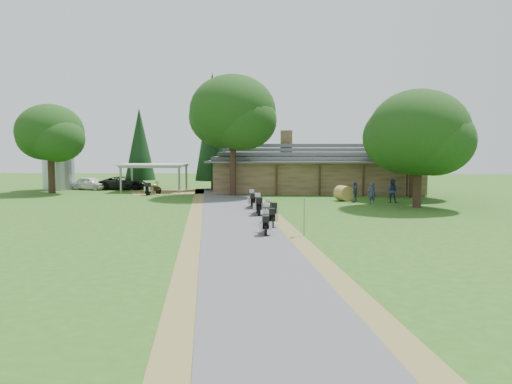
{
  "coord_description": "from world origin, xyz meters",
  "views": [
    {
      "loc": [
        2.02,
        -26.67,
        4.36
      ],
      "look_at": [
        0.71,
        4.8,
        1.6
      ],
      "focal_mm": 35.0,
      "sensor_mm": 36.0,
      "label": 1
    }
  ],
  "objects_px": {
    "motorcycle_row_a": "(266,223)",
    "motorcycle_row_c": "(270,209)",
    "carport": "(155,178)",
    "lodge": "(316,167)",
    "silo": "(58,158)",
    "car_dark_suv": "(124,180)",
    "motorcycle_row_b": "(269,215)",
    "car_white_sedan": "(90,181)",
    "motorcycle_row_d": "(258,204)",
    "motorcycle_row_e": "(252,199)",
    "hay_bale": "(344,193)",
    "motorcycle_carport_a": "(153,188)"
  },
  "relations": [
    {
      "from": "motorcycle_row_a",
      "to": "lodge",
      "type": "bearing_deg",
      "value": -11.03
    },
    {
      "from": "silo",
      "to": "car_white_sedan",
      "type": "height_order",
      "value": "silo"
    },
    {
      "from": "silo",
      "to": "lodge",
      "type": "bearing_deg",
      "value": -3.0
    },
    {
      "from": "car_white_sedan",
      "to": "hay_bale",
      "type": "bearing_deg",
      "value": -89.29
    },
    {
      "from": "motorcycle_row_b",
      "to": "motorcycle_row_d",
      "type": "bearing_deg",
      "value": -4.92
    },
    {
      "from": "car_white_sedan",
      "to": "motorcycle_carport_a",
      "type": "relative_size",
      "value": 2.7
    },
    {
      "from": "car_dark_suv",
      "to": "hay_bale",
      "type": "relative_size",
      "value": 4.33
    },
    {
      "from": "car_white_sedan",
      "to": "motorcycle_row_e",
      "type": "distance_m",
      "value": 23.73
    },
    {
      "from": "carport",
      "to": "motorcycle_row_a",
      "type": "bearing_deg",
      "value": -63.81
    },
    {
      "from": "lodge",
      "to": "silo",
      "type": "height_order",
      "value": "silo"
    },
    {
      "from": "car_white_sedan",
      "to": "motorcycle_row_e",
      "type": "xyz_separation_m",
      "value": [
        17.94,
        -15.53,
        -0.23
      ]
    },
    {
      "from": "motorcycle_row_d",
      "to": "silo",
      "type": "bearing_deg",
      "value": 42.34
    },
    {
      "from": "car_white_sedan",
      "to": "motorcycle_row_e",
      "type": "height_order",
      "value": "car_white_sedan"
    },
    {
      "from": "motorcycle_row_d",
      "to": "motorcycle_row_e",
      "type": "height_order",
      "value": "motorcycle_row_d"
    },
    {
      "from": "silo",
      "to": "hay_bale",
      "type": "distance_m",
      "value": 30.76
    },
    {
      "from": "motorcycle_row_a",
      "to": "hay_bale",
      "type": "distance_m",
      "value": 17.52
    },
    {
      "from": "lodge",
      "to": "car_white_sedan",
      "type": "height_order",
      "value": "lodge"
    },
    {
      "from": "motorcycle_row_d",
      "to": "carport",
      "type": "bearing_deg",
      "value": 26.49
    },
    {
      "from": "motorcycle_row_e",
      "to": "hay_bale",
      "type": "xyz_separation_m",
      "value": [
        7.36,
        5.27,
        -0.01
      ]
    },
    {
      "from": "silo",
      "to": "motorcycle_row_b",
      "type": "xyz_separation_m",
      "value": [
        22.76,
        -24.31,
        -2.69
      ]
    },
    {
      "from": "car_dark_suv",
      "to": "motorcycle_row_d",
      "type": "height_order",
      "value": "car_dark_suv"
    },
    {
      "from": "car_dark_suv",
      "to": "motorcycle_row_b",
      "type": "bearing_deg",
      "value": -152.32
    },
    {
      "from": "silo",
      "to": "motorcycle_row_d",
      "type": "xyz_separation_m",
      "value": [
        21.99,
        -19.41,
        -2.62
      ]
    },
    {
      "from": "silo",
      "to": "motorcycle_row_e",
      "type": "bearing_deg",
      "value": -36.34
    },
    {
      "from": "carport",
      "to": "motorcycle_row_e",
      "type": "bearing_deg",
      "value": -51.63
    },
    {
      "from": "silo",
      "to": "motorcycle_carport_a",
      "type": "bearing_deg",
      "value": -25.87
    },
    {
      "from": "motorcycle_row_a",
      "to": "motorcycle_row_d",
      "type": "bearing_deg",
      "value": 4.11
    },
    {
      "from": "silo",
      "to": "hay_bale",
      "type": "relative_size",
      "value": 5.21
    },
    {
      "from": "motorcycle_carport_a",
      "to": "car_white_sedan",
      "type": "bearing_deg",
      "value": 82.25
    },
    {
      "from": "carport",
      "to": "motorcycle_carport_a",
      "type": "distance_m",
      "value": 3.79
    },
    {
      "from": "motorcycle_row_b",
      "to": "car_white_sedan",
      "type": "bearing_deg",
      "value": 24.88
    },
    {
      "from": "lodge",
      "to": "hay_bale",
      "type": "xyz_separation_m",
      "value": [
        1.61,
        -9.07,
        -1.82
      ]
    },
    {
      "from": "lodge",
      "to": "motorcycle_row_c",
      "type": "xyz_separation_m",
      "value": [
        -4.38,
        -19.52,
        -1.87
      ]
    },
    {
      "from": "silo",
      "to": "motorcycle_row_a",
      "type": "relative_size",
      "value": 3.92
    },
    {
      "from": "car_white_sedan",
      "to": "motorcycle_row_a",
      "type": "distance_m",
      "value": 32.85
    },
    {
      "from": "motorcycle_row_c",
      "to": "silo",
      "type": "bearing_deg",
      "value": 29.46
    },
    {
      "from": "lodge",
      "to": "motorcycle_row_d",
      "type": "xyz_separation_m",
      "value": [
        -5.19,
        -17.99,
        -1.77
      ]
    },
    {
      "from": "carport",
      "to": "car_white_sedan",
      "type": "distance_m",
      "value": 7.51
    },
    {
      "from": "carport",
      "to": "hay_bale",
      "type": "bearing_deg",
      "value": -24.63
    },
    {
      "from": "motorcycle_row_a",
      "to": "motorcycle_row_d",
      "type": "xyz_separation_m",
      "value": [
        -0.67,
        7.49,
        0.1
      ]
    },
    {
      "from": "motorcycle_row_c",
      "to": "car_white_sedan",
      "type": "bearing_deg",
      "value": 25.03
    },
    {
      "from": "car_white_sedan",
      "to": "motorcycle_row_b",
      "type": "xyz_separation_m",
      "value": [
        19.27,
        -24.08,
        -0.26
      ]
    },
    {
      "from": "lodge",
      "to": "motorcycle_row_c",
      "type": "bearing_deg",
      "value": -102.63
    },
    {
      "from": "lodge",
      "to": "motorcycle_row_a",
      "type": "height_order",
      "value": "lodge"
    },
    {
      "from": "motorcycle_row_a",
      "to": "motorcycle_row_c",
      "type": "height_order",
      "value": "motorcycle_row_c"
    },
    {
      "from": "silo",
      "to": "motorcycle_carport_a",
      "type": "relative_size",
      "value": 3.41
    },
    {
      "from": "motorcycle_row_d",
      "to": "car_dark_suv",
      "type": "bearing_deg",
      "value": 31.37
    },
    {
      "from": "silo",
      "to": "motorcycle_row_b",
      "type": "height_order",
      "value": "silo"
    },
    {
      "from": "silo",
      "to": "motorcycle_row_a",
      "type": "distance_m",
      "value": 35.28
    },
    {
      "from": "motorcycle_row_a",
      "to": "motorcycle_row_c",
      "type": "distance_m",
      "value": 5.96
    }
  ]
}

